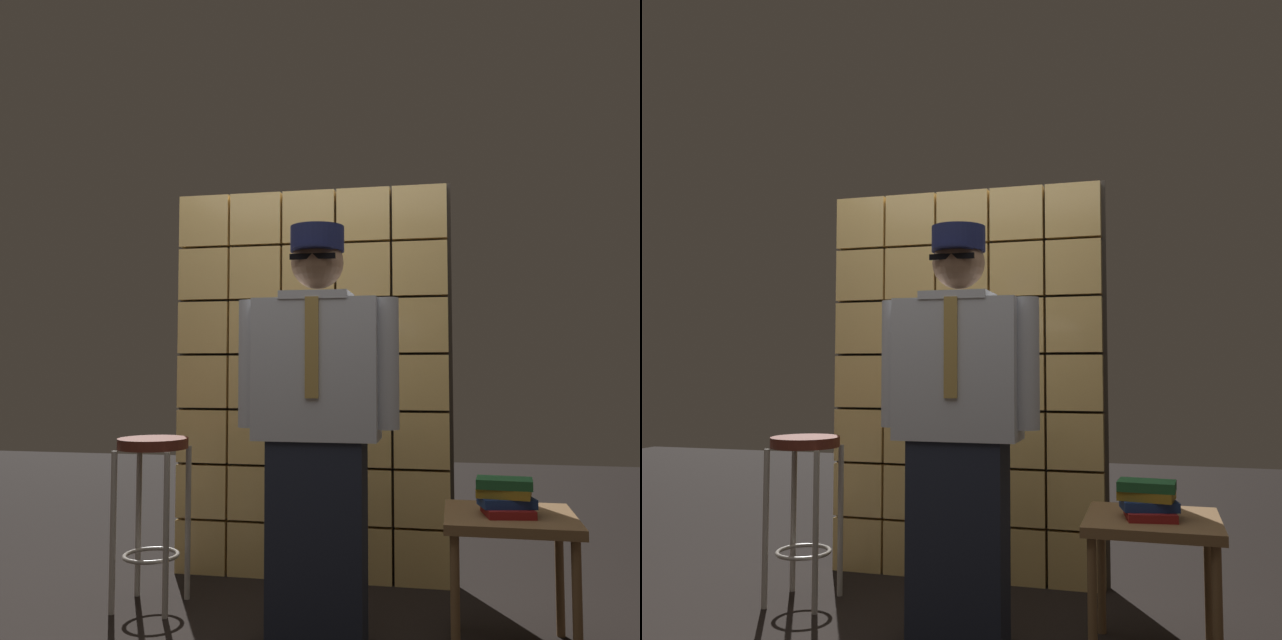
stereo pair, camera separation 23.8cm
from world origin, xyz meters
The scene contains 5 objects.
glass_block_wall centered at (0.00, 1.18, 1.06)m, with size 1.56×0.10×2.17m.
standing_person centered at (0.22, 0.31, 0.91)m, with size 0.69×0.29×1.75m.
bar_stool centered at (-0.66, 0.60, 0.59)m, with size 0.34×0.34×0.80m.
side_table centered at (1.00, 0.38, 0.48)m, with size 0.52×0.52×0.55m.
book_stack centered at (0.98, 0.35, 0.62)m, with size 0.24×0.22×0.14m.
Camera 1 is at (0.79, -2.57, 1.14)m, focal length 38.74 mm.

